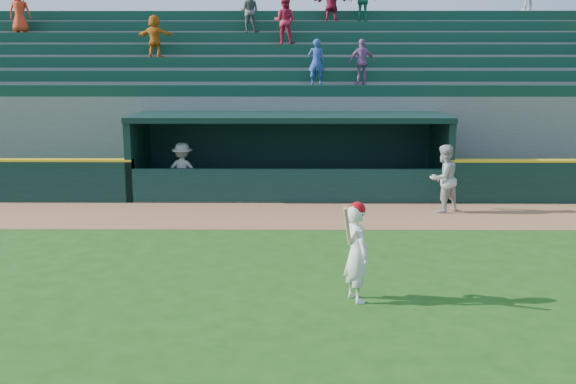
{
  "coord_description": "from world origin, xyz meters",
  "views": [
    {
      "loc": [
        0.1,
        -11.61,
        3.95
      ],
      "look_at": [
        0.0,
        1.6,
        1.3
      ],
      "focal_mm": 40.0,
      "sensor_mm": 36.0,
      "label": 1
    }
  ],
  "objects": [
    {
      "name": "batter_at_plate",
      "position": [
        1.17,
        -1.27,
        0.86
      ],
      "size": [
        0.6,
        0.83,
        1.73
      ],
      "color": "silver",
      "rests_on": "ground"
    },
    {
      "name": "dugout",
      "position": [
        0.0,
        8.0,
        1.36
      ],
      "size": [
        9.4,
        2.8,
        2.46
      ],
      "color": "slate",
      "rests_on": "ground"
    },
    {
      "name": "dugout_player_inside",
      "position": [
        -3.15,
        7.01,
        0.84
      ],
      "size": [
        1.14,
        0.73,
        1.68
      ],
      "primitive_type": "imported",
      "rotation": [
        0.0,
        0.0,
        3.04
      ],
      "color": "#9A9A95",
      "rests_on": "ground"
    },
    {
      "name": "ground",
      "position": [
        0.0,
        0.0,
        0.0
      ],
      "size": [
        120.0,
        120.0,
        0.0
      ],
      "primitive_type": "plane",
      "color": "#1E4A12",
      "rests_on": "ground"
    },
    {
      "name": "dugout_player_front",
      "position": [
        4.15,
        5.37,
        0.92
      ],
      "size": [
        1.12,
        1.05,
        1.83
      ],
      "primitive_type": "imported",
      "rotation": [
        0.0,
        0.0,
        3.67
      ],
      "color": "#A9A9A4",
      "rests_on": "ground"
    },
    {
      "name": "warning_track",
      "position": [
        0.0,
        4.9,
        0.01
      ],
      "size": [
        40.0,
        3.0,
        0.01
      ],
      "primitive_type": "cube",
      "color": "#9A623D",
      "rests_on": "ground"
    },
    {
      "name": "stands",
      "position": [
        0.03,
        12.57,
        2.4
      ],
      "size": [
        34.5,
        6.25,
        7.53
      ],
      "color": "slate",
      "rests_on": "ground"
    }
  ]
}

